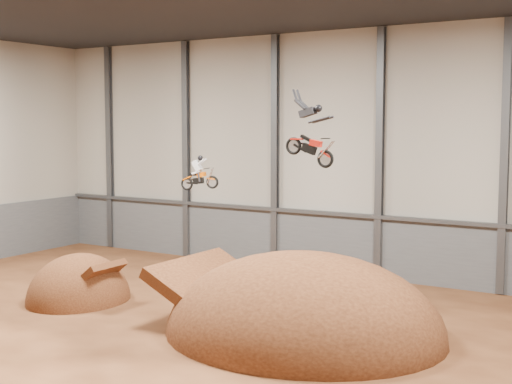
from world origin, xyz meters
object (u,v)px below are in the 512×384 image
landing_ramp (303,335)px  fmx_rider_a (200,171)px  takeoff_ramp (79,301)px  fmx_rider_b (307,129)px

landing_ramp → fmx_rider_a: size_ratio=5.75×
takeoff_ramp → landing_ramp: bearing=3.6°
landing_ramp → takeoff_ramp: bearing=-176.4°
takeoff_ramp → fmx_rider_b: size_ratio=1.82×
landing_ramp → fmx_rider_b: 8.52m
takeoff_ramp → fmx_rider_b: bearing=3.3°
takeoff_ramp → fmx_rider_a: size_ratio=2.63×
fmx_rider_a → fmx_rider_b: 9.03m
takeoff_ramp → fmx_rider_b: 14.92m
takeoff_ramp → landing_ramp: 12.12m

